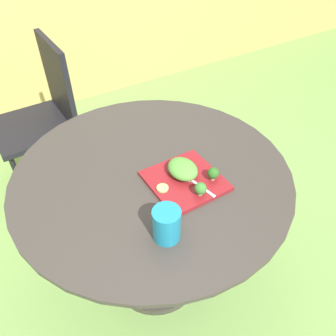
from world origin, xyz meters
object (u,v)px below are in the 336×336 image
at_px(drinking_glass, 167,226).
at_px(salad_plate, 185,181).
at_px(fork, 195,183).
at_px(patio_chair, 45,109).

bearing_deg(drinking_glass, salad_plate, 42.92).
relative_size(drinking_glass, fork, 0.71).
distance_m(salad_plate, drinking_glass, 0.25).
distance_m(drinking_glass, fork, 0.24).
xyz_separation_m(patio_chair, salad_plate, (0.23, -1.09, 0.20)).
distance_m(patio_chair, drinking_glass, 1.28).
height_order(patio_chair, fork, patio_chair).
xyz_separation_m(patio_chair, drinking_glass, (0.06, -1.26, 0.24)).
height_order(salad_plate, drinking_glass, drinking_glass).
relative_size(salad_plate, drinking_glass, 2.25).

